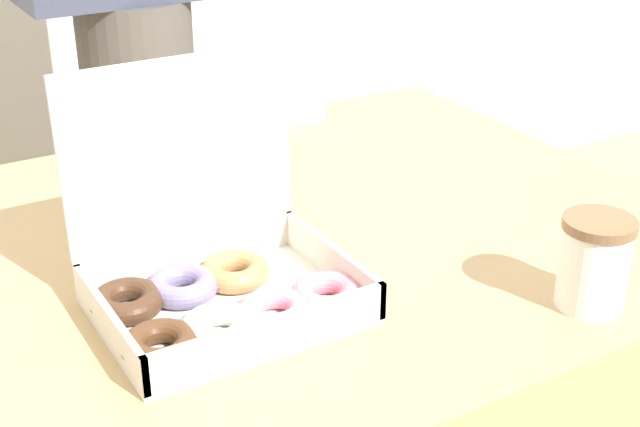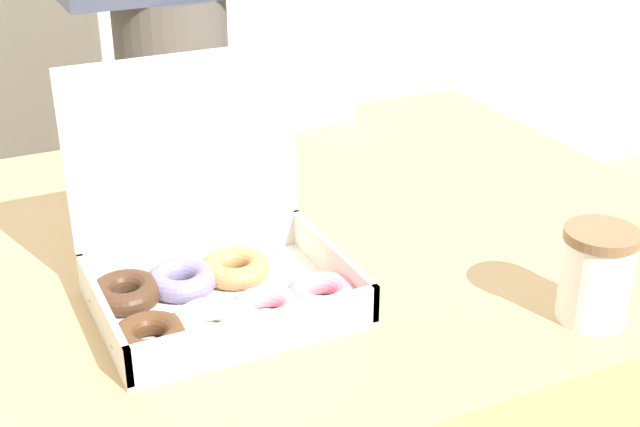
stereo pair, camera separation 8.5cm
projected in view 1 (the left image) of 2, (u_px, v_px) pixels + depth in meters
donut_box at (215, 279)px, 1.04m from camera, size 0.32×0.24×0.28m
coffee_cup at (594, 263)px, 1.04m from camera, size 0.09×0.09×0.11m
napkin_holder at (290, 95)px, 1.62m from camera, size 0.13×0.05×0.11m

